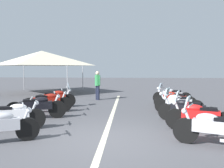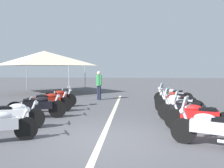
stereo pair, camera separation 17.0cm
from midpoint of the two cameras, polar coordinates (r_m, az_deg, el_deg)
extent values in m
plane|color=#4C4C51|center=(6.60, -2.75, -13.12)|extent=(80.00, 80.00, 0.00)
cube|color=beige|center=(9.52, -0.63, -7.79)|extent=(14.10, 0.16, 0.01)
cylinder|color=black|center=(6.87, -20.12, -10.02)|extent=(0.40, 0.61, 0.61)
ellipsoid|color=silver|center=(6.80, -25.24, -7.03)|extent=(0.46, 0.58, 0.22)
cylinder|color=silver|center=(6.80, -20.69, -7.59)|extent=(0.19, 0.29, 0.58)
cylinder|color=silver|center=(6.74, -21.10, -4.59)|extent=(0.57, 0.31, 0.04)
sphere|color=silver|center=(6.77, -19.80, -5.90)|extent=(0.14, 0.14, 0.14)
cylinder|color=black|center=(8.04, -18.39, -7.84)|extent=(0.32, 0.66, 0.64)
cube|color=white|center=(8.10, -23.26, -6.58)|extent=(0.57, 1.07, 0.30)
ellipsoid|color=white|center=(8.04, -22.03, -5.18)|extent=(0.40, 0.57, 0.22)
cube|color=black|center=(8.11, -24.83, -5.32)|extent=(0.39, 0.54, 0.12)
cylinder|color=silver|center=(7.99, -18.87, -5.74)|extent=(0.15, 0.30, 0.58)
cylinder|color=silver|center=(7.95, -19.21, -3.18)|extent=(0.60, 0.22, 0.04)
sphere|color=silver|center=(7.95, -18.11, -4.31)|extent=(0.14, 0.14, 0.14)
cylinder|color=black|center=(9.51, -13.41, -5.86)|extent=(0.35, 0.68, 0.67)
cylinder|color=black|center=(9.59, -22.70, -5.97)|extent=(0.35, 0.68, 0.67)
cube|color=black|center=(9.49, -18.10, -4.86)|extent=(0.65, 1.20, 0.30)
ellipsoid|color=black|center=(9.46, -17.03, -3.65)|extent=(0.42, 0.58, 0.22)
cube|color=black|center=(9.48, -19.45, -3.80)|extent=(0.40, 0.54, 0.12)
cylinder|color=silver|center=(9.46, -13.80, -4.07)|extent=(0.16, 0.30, 0.58)
cylinder|color=silver|center=(9.42, -14.08, -1.91)|extent=(0.60, 0.24, 0.04)
sphere|color=silver|center=(9.44, -13.15, -2.86)|extent=(0.14, 0.14, 0.14)
cylinder|color=silver|center=(9.75, -20.74, -6.37)|extent=(0.26, 0.55, 0.08)
cylinder|color=black|center=(10.76, -11.73, -4.76)|extent=(0.33, 0.66, 0.65)
cylinder|color=black|center=(10.82, -19.61, -4.86)|extent=(0.33, 0.66, 0.65)
cube|color=maroon|center=(10.74, -15.70, -3.88)|extent=(0.60, 1.16, 0.30)
ellipsoid|color=maroon|center=(10.71, -14.75, -2.80)|extent=(0.40, 0.57, 0.22)
cube|color=black|center=(10.73, -16.89, -2.94)|extent=(0.39, 0.54, 0.12)
cylinder|color=silver|center=(10.72, -12.07, -3.18)|extent=(0.15, 0.30, 0.58)
cylinder|color=silver|center=(10.68, -12.31, -1.27)|extent=(0.60, 0.22, 0.04)
sphere|color=silver|center=(10.70, -11.50, -2.11)|extent=(0.14, 0.14, 0.14)
cylinder|color=silver|center=(10.98, -17.96, -5.21)|extent=(0.24, 0.55, 0.08)
cylinder|color=black|center=(12.02, -10.61, -3.86)|extent=(0.32, 0.66, 0.65)
cylinder|color=black|center=(12.04, -17.07, -3.95)|extent=(0.32, 0.66, 0.65)
cube|color=maroon|center=(11.99, -13.86, -3.06)|extent=(0.57, 1.06, 0.30)
ellipsoid|color=maroon|center=(11.96, -13.01, -2.09)|extent=(0.40, 0.57, 0.22)
cube|color=black|center=(11.97, -14.92, -2.22)|extent=(0.39, 0.54, 0.12)
cylinder|color=silver|center=(11.98, -10.92, -2.44)|extent=(0.15, 0.30, 0.58)
cylinder|color=silver|center=(11.95, -11.13, -0.73)|extent=(0.60, 0.22, 0.04)
sphere|color=silver|center=(11.97, -10.40, -1.48)|extent=(0.14, 0.14, 0.14)
cylinder|color=silver|center=(12.21, -15.73, -4.27)|extent=(0.24, 0.55, 0.08)
cube|color=silver|center=(11.94, -10.75, -0.39)|extent=(0.38, 0.22, 0.32)
cylinder|color=black|center=(6.51, 16.46, -10.56)|extent=(0.39, 0.65, 0.65)
cube|color=silver|center=(6.38, 22.56, -9.34)|extent=(0.67, 1.06, 0.30)
ellipsoid|color=silver|center=(6.35, 20.98, -7.50)|extent=(0.45, 0.58, 0.22)
cylinder|color=silver|center=(6.43, 17.04, -8.00)|extent=(0.18, 0.29, 0.58)
cylinder|color=silver|center=(6.36, 17.46, -4.85)|extent=(0.58, 0.29, 0.04)
sphere|color=silver|center=(6.41, 16.10, -6.20)|extent=(0.14, 0.14, 0.14)
cube|color=silver|center=(6.37, 16.76, -4.19)|extent=(0.38, 0.26, 0.32)
cylinder|color=black|center=(7.82, 14.39, -8.05)|extent=(0.34, 0.67, 0.66)
cube|color=red|center=(7.72, 19.75, -6.95)|extent=(0.62, 1.13, 0.30)
ellipsoid|color=red|center=(7.69, 18.44, -5.44)|extent=(0.41, 0.58, 0.22)
cube|color=black|center=(7.68, 21.43, -5.68)|extent=(0.40, 0.54, 0.12)
cylinder|color=silver|center=(7.75, 14.86, -5.90)|extent=(0.16, 0.30, 0.58)
cylinder|color=silver|center=(7.70, 15.21, -3.27)|extent=(0.60, 0.24, 0.04)
sphere|color=silver|center=(7.74, 14.08, -4.41)|extent=(0.14, 0.14, 0.14)
cylinder|color=silver|center=(7.59, 22.94, -9.36)|extent=(0.25, 0.55, 0.08)
cube|color=silver|center=(7.70, 14.63, -2.73)|extent=(0.38, 0.23, 0.32)
cylinder|color=black|center=(9.14, 12.30, -6.45)|extent=(0.39, 0.60, 0.60)
cylinder|color=black|center=(8.81, 21.99, -7.04)|extent=(0.39, 0.60, 0.60)
cube|color=black|center=(8.91, 17.08, -5.63)|extent=(0.77, 1.18, 0.30)
ellipsoid|color=black|center=(8.93, 15.98, -4.30)|extent=(0.46, 0.58, 0.22)
cube|color=black|center=(8.84, 18.50, -4.56)|extent=(0.44, 0.55, 0.12)
cylinder|color=silver|center=(9.08, 12.69, -4.61)|extent=(0.19, 0.29, 0.58)
cylinder|color=silver|center=(9.02, 12.97, -2.37)|extent=(0.57, 0.31, 0.04)
sphere|color=silver|center=(9.08, 12.05, -3.33)|extent=(0.14, 0.14, 0.14)
cylinder|color=silver|center=(8.70, 19.78, -7.73)|extent=(0.31, 0.53, 0.08)
cube|color=silver|center=(9.04, 12.49, -1.90)|extent=(0.38, 0.27, 0.32)
cylinder|color=black|center=(10.54, 11.37, -5.05)|extent=(0.33, 0.63, 0.61)
cylinder|color=black|center=(10.37, 19.03, -5.33)|extent=(0.33, 0.63, 0.61)
cube|color=silver|center=(10.40, 15.19, -4.22)|extent=(0.60, 1.10, 0.30)
ellipsoid|color=silver|center=(10.40, 14.22, -3.09)|extent=(0.41, 0.58, 0.22)
cube|color=black|center=(10.36, 16.42, -3.28)|extent=(0.40, 0.54, 0.12)
cylinder|color=silver|center=(10.48, 11.71, -3.44)|extent=(0.16, 0.30, 0.58)
cylinder|color=silver|center=(10.44, 11.96, -1.49)|extent=(0.60, 0.23, 0.04)
sphere|color=silver|center=(10.48, 11.14, -2.33)|extent=(0.14, 0.14, 0.14)
cylinder|color=silver|center=(10.23, 17.39, -5.94)|extent=(0.25, 0.55, 0.08)
cylinder|color=black|center=(11.82, 11.00, -4.08)|extent=(0.38, 0.62, 0.61)
cylinder|color=black|center=(11.49, 17.67, -4.42)|extent=(0.38, 0.62, 0.61)
cube|color=maroon|center=(11.61, 14.30, -3.37)|extent=(0.69, 1.08, 0.30)
ellipsoid|color=maroon|center=(11.63, 13.46, -2.35)|extent=(0.45, 0.58, 0.22)
cube|color=black|center=(11.54, 15.38, -2.54)|extent=(0.43, 0.54, 0.12)
cylinder|color=silver|center=(11.76, 11.30, -2.65)|extent=(0.18, 0.29, 0.58)
cylinder|color=silver|center=(11.72, 11.51, -0.90)|extent=(0.58, 0.29, 0.04)
sphere|color=silver|center=(11.77, 10.80, -1.65)|extent=(0.14, 0.14, 0.14)
cylinder|color=silver|center=(11.38, 16.11, -4.93)|extent=(0.30, 0.53, 0.08)
cube|color=silver|center=(11.73, 11.14, -0.55)|extent=(0.38, 0.26, 0.32)
cylinder|color=black|center=(13.12, 10.76, -3.21)|extent=(0.29, 0.66, 0.65)
cylinder|color=black|center=(13.03, 16.80, -3.36)|extent=(0.29, 0.66, 0.65)
cube|color=silver|center=(13.03, 13.78, -2.50)|extent=(0.52, 1.08, 0.30)
ellipsoid|color=silver|center=(13.03, 13.01, -1.61)|extent=(0.38, 0.57, 0.22)
cube|color=black|center=(13.00, 14.76, -1.73)|extent=(0.37, 0.53, 0.12)
cylinder|color=silver|center=(13.08, 11.04, -1.91)|extent=(0.14, 0.30, 0.58)
cylinder|color=silver|center=(13.04, 11.24, -0.34)|extent=(0.61, 0.19, 0.04)
sphere|color=silver|center=(13.07, 10.57, -1.03)|extent=(0.14, 0.14, 0.14)
cylinder|color=silver|center=(12.87, 15.55, -3.86)|extent=(0.21, 0.55, 0.08)
cylinder|color=#1E2338|center=(14.36, -3.60, -2.12)|extent=(0.14, 0.14, 0.85)
cylinder|color=#1E2338|center=(14.51, -3.98, -2.06)|extent=(0.14, 0.14, 0.85)
cylinder|color=#338C4C|center=(14.38, -3.81, 0.87)|extent=(0.32, 0.32, 0.64)
cylinder|color=#338C4C|center=(14.19, -3.33, 0.96)|extent=(0.09, 0.09, 0.58)
cylinder|color=#338C4C|center=(14.56, -4.27, 1.03)|extent=(0.09, 0.09, 0.58)
sphere|color=beige|center=(14.36, -3.81, 2.60)|extent=(0.23, 0.23, 0.23)
pyramid|color=beige|center=(18.88, -16.61, 5.92)|extent=(5.78, 5.78, 1.10)
cylinder|color=#B2B2B7|center=(22.28, -20.46, 1.38)|extent=(0.06, 0.06, 2.10)
cylinder|color=#B2B2B7|center=(20.69, -7.22, 1.42)|extent=(0.06, 0.06, 2.10)
cylinder|color=#B2B2B7|center=(15.62, -10.88, 0.59)|extent=(0.06, 0.06, 2.10)
camera|label=1|loc=(0.08, -86.13, 0.26)|focal=38.36mm
camera|label=2|loc=(0.08, 93.87, -0.26)|focal=38.36mm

